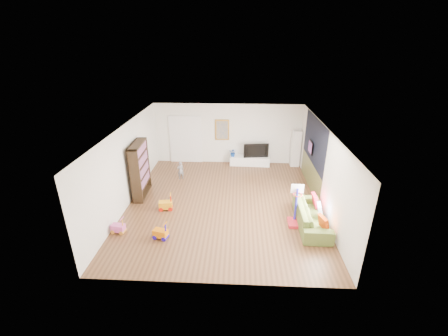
{
  "coord_description": "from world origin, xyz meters",
  "views": [
    {
      "loc": [
        0.48,
        -9.07,
        5.27
      ],
      "look_at": [
        0.0,
        0.4,
        1.15
      ],
      "focal_mm": 24.0,
      "sensor_mm": 36.0,
      "label": 1
    }
  ],
  "objects_px": {
    "sofa": "(312,216)",
    "media_console": "(250,161)",
    "bookshelf": "(140,170)",
    "basketball_hoop": "(297,206)"
  },
  "relations": [
    {
      "from": "sofa",
      "to": "media_console",
      "type": "bearing_deg",
      "value": 21.78
    },
    {
      "from": "bookshelf",
      "to": "sofa",
      "type": "height_order",
      "value": "bookshelf"
    },
    {
      "from": "media_console",
      "to": "sofa",
      "type": "relative_size",
      "value": 0.82
    },
    {
      "from": "sofa",
      "to": "bookshelf",
      "type": "bearing_deg",
      "value": 75.04
    },
    {
      "from": "sofa",
      "to": "basketball_hoop",
      "type": "distance_m",
      "value": 0.58
    },
    {
      "from": "bookshelf",
      "to": "basketball_hoop",
      "type": "relative_size",
      "value": 1.54
    },
    {
      "from": "bookshelf",
      "to": "basketball_hoop",
      "type": "xyz_separation_m",
      "value": [
        5.26,
        -1.66,
        -0.35
      ]
    },
    {
      "from": "bookshelf",
      "to": "sofa",
      "type": "bearing_deg",
      "value": -19.03
    },
    {
      "from": "bookshelf",
      "to": "sofa",
      "type": "xyz_separation_m",
      "value": [
        5.74,
        -1.65,
        -0.67
      ]
    },
    {
      "from": "media_console",
      "to": "basketball_hoop",
      "type": "xyz_separation_m",
      "value": [
        1.27,
        -4.64,
        0.43
      ]
    }
  ]
}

